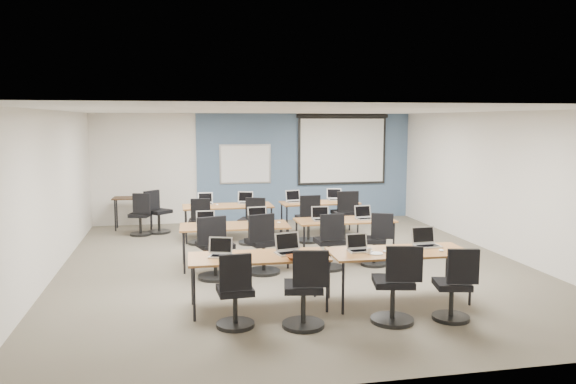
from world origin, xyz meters
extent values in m
cube|color=#6B6354|center=(0.00, 0.00, 0.00)|extent=(8.00, 9.00, 0.02)
cube|color=white|center=(0.00, 0.00, 2.70)|extent=(8.00, 9.00, 0.02)
cube|color=beige|center=(0.00, 4.50, 1.35)|extent=(8.00, 0.04, 2.70)
cube|color=beige|center=(0.00, -4.50, 1.35)|extent=(8.00, 0.04, 2.70)
cube|color=beige|center=(-4.00, 0.00, 1.35)|extent=(0.04, 9.00, 2.70)
cube|color=beige|center=(4.00, 0.00, 1.35)|extent=(0.04, 9.00, 2.70)
cube|color=#3D5977|center=(1.25, 4.47, 1.35)|extent=(5.50, 0.04, 2.70)
cube|color=#B8BABE|center=(-0.30, 4.43, 1.45)|extent=(1.28, 0.02, 0.98)
cube|color=white|center=(-0.30, 4.42, 1.45)|extent=(1.20, 0.02, 0.90)
cube|color=black|center=(2.20, 4.41, 1.80)|extent=(2.32, 0.03, 1.82)
cube|color=white|center=(2.20, 4.40, 1.76)|extent=(2.20, 0.02, 1.62)
cylinder|color=black|center=(2.20, 4.40, 2.64)|extent=(2.40, 0.10, 0.10)
cube|color=#9D582A|center=(-0.95, -2.13, 0.71)|extent=(1.86, 0.78, 0.03)
cylinder|color=black|center=(-1.82, -2.46, 0.35)|extent=(0.04, 0.04, 0.70)
cylinder|color=black|center=(-0.08, -2.46, 0.35)|extent=(0.04, 0.04, 0.70)
cylinder|color=black|center=(-1.82, -1.80, 0.35)|extent=(0.04, 0.04, 0.70)
cylinder|color=black|center=(-0.08, -1.80, 0.35)|extent=(0.04, 0.04, 0.70)
cube|color=#A3672B|center=(1.01, -2.24, 0.71)|extent=(1.94, 0.81, 0.03)
cylinder|color=black|center=(0.10, -2.58, 0.35)|extent=(0.04, 0.04, 0.70)
cylinder|color=black|center=(1.92, -2.58, 0.35)|extent=(0.04, 0.04, 0.70)
cylinder|color=black|center=(0.10, -1.89, 0.35)|extent=(0.04, 0.04, 0.70)
cylinder|color=black|center=(1.92, -1.89, 0.35)|extent=(0.04, 0.04, 0.70)
cube|color=olive|center=(-1.03, 0.15, 0.71)|extent=(1.87, 0.78, 0.03)
cylinder|color=black|center=(-1.91, -0.18, 0.35)|extent=(0.04, 0.04, 0.70)
cylinder|color=black|center=(-0.15, -0.18, 0.35)|extent=(0.04, 0.04, 0.70)
cylinder|color=black|center=(-1.91, 0.48, 0.35)|extent=(0.04, 0.04, 0.70)
cylinder|color=black|center=(-0.15, 0.48, 0.35)|extent=(0.04, 0.04, 0.70)
cube|color=olive|center=(1.01, 0.30, 0.71)|extent=(1.79, 0.75, 0.03)
cylinder|color=black|center=(0.17, -0.02, 0.35)|extent=(0.04, 0.04, 0.70)
cylinder|color=black|center=(1.84, -0.02, 0.35)|extent=(0.04, 0.04, 0.70)
cylinder|color=black|center=(0.17, 0.61, 0.35)|extent=(0.04, 0.04, 0.70)
cylinder|color=black|center=(1.84, 0.61, 0.35)|extent=(0.04, 0.04, 0.70)
cube|color=brown|center=(-0.93, 2.44, 0.71)|extent=(1.90, 0.79, 0.03)
cylinder|color=black|center=(-1.82, 2.10, 0.35)|extent=(0.04, 0.04, 0.70)
cylinder|color=black|center=(-0.04, 2.10, 0.35)|extent=(0.04, 0.04, 0.70)
cylinder|color=black|center=(-1.82, 2.78, 0.35)|extent=(0.04, 0.04, 0.70)
cylinder|color=black|center=(-0.04, 2.78, 0.35)|extent=(0.04, 0.04, 0.70)
cube|color=brown|center=(1.11, 2.51, 0.71)|extent=(1.72, 0.72, 0.03)
cylinder|color=black|center=(0.31, 2.21, 0.35)|extent=(0.04, 0.04, 0.70)
cylinder|color=black|center=(1.91, 2.21, 0.35)|extent=(0.04, 0.04, 0.70)
cylinder|color=black|center=(0.31, 2.81, 0.35)|extent=(0.04, 0.04, 0.70)
cylinder|color=black|center=(1.91, 2.81, 0.35)|extent=(0.04, 0.04, 0.70)
cube|color=silver|center=(-1.44, -2.10, 0.74)|extent=(0.32, 0.23, 0.02)
cube|color=black|center=(-1.44, -2.12, 0.75)|extent=(0.27, 0.14, 0.00)
cube|color=silver|center=(-1.44, -1.97, 0.86)|extent=(0.32, 0.06, 0.22)
cube|color=black|center=(-1.44, -1.98, 0.86)|extent=(0.28, 0.04, 0.18)
ellipsoid|color=white|center=(-1.31, -2.22, 0.74)|extent=(0.07, 0.11, 0.04)
cylinder|color=black|center=(-1.33, -2.74, 0.03)|extent=(0.48, 0.48, 0.05)
cylinder|color=black|center=(-1.33, -2.74, 0.21)|extent=(0.06, 0.06, 0.42)
cube|color=black|center=(-1.33, -2.74, 0.46)|extent=(0.42, 0.42, 0.08)
cube|color=black|center=(-1.35, -2.93, 0.74)|extent=(0.39, 0.06, 0.44)
cube|color=#A4A4A9|center=(-0.52, -2.11, 0.74)|extent=(0.36, 0.26, 0.02)
cube|color=black|center=(-0.52, -2.13, 0.75)|extent=(0.30, 0.15, 0.00)
cube|color=#A4A4A9|center=(-0.52, -1.97, 0.88)|extent=(0.36, 0.07, 0.25)
cube|color=black|center=(-0.52, -1.98, 0.88)|extent=(0.32, 0.05, 0.20)
ellipsoid|color=white|center=(-0.35, -2.31, 0.74)|extent=(0.07, 0.11, 0.04)
cylinder|color=black|center=(-0.51, -2.91, 0.03)|extent=(0.53, 0.53, 0.05)
cylinder|color=black|center=(-0.51, -2.91, 0.23)|extent=(0.06, 0.06, 0.47)
cube|color=black|center=(-0.51, -2.91, 0.51)|extent=(0.47, 0.47, 0.08)
cube|color=black|center=(-0.47, -3.12, 0.79)|extent=(0.43, 0.06, 0.44)
cube|color=#AFAFB1|center=(0.46, -2.18, 0.74)|extent=(0.31, 0.22, 0.02)
cube|color=black|center=(0.46, -2.20, 0.75)|extent=(0.26, 0.13, 0.00)
cube|color=#AFAFB1|center=(0.46, -2.06, 0.86)|extent=(0.31, 0.06, 0.21)
cube|color=black|center=(0.46, -2.06, 0.86)|extent=(0.27, 0.04, 0.17)
ellipsoid|color=white|center=(0.80, -2.27, 0.74)|extent=(0.09, 0.11, 0.04)
cylinder|color=black|center=(0.63, -2.98, 0.03)|extent=(0.55, 0.55, 0.05)
cylinder|color=black|center=(0.63, -2.98, 0.24)|extent=(0.06, 0.06, 0.48)
cube|color=black|center=(0.63, -2.98, 0.52)|extent=(0.48, 0.48, 0.08)
cube|color=black|center=(0.68, -3.19, 0.80)|extent=(0.44, 0.06, 0.44)
cube|color=#B7B6C3|center=(1.51, -2.08, 0.74)|extent=(0.36, 0.26, 0.02)
cube|color=black|center=(1.51, -2.10, 0.75)|extent=(0.31, 0.15, 0.00)
cube|color=#B7B6C3|center=(1.51, -1.94, 0.88)|extent=(0.36, 0.07, 0.25)
cube|color=black|center=(1.51, -1.95, 0.88)|extent=(0.32, 0.05, 0.20)
ellipsoid|color=white|center=(1.58, -2.38, 0.74)|extent=(0.08, 0.11, 0.04)
cylinder|color=black|center=(1.40, -3.04, 0.03)|extent=(0.48, 0.48, 0.05)
cylinder|color=black|center=(1.40, -3.04, 0.21)|extent=(0.06, 0.06, 0.42)
cube|color=black|center=(1.40, -3.04, 0.46)|extent=(0.42, 0.42, 0.08)
cube|color=black|center=(1.44, -3.23, 0.74)|extent=(0.39, 0.06, 0.44)
cube|color=silver|center=(-1.52, 0.17, 0.74)|extent=(0.32, 0.24, 0.02)
cube|color=black|center=(-1.52, 0.15, 0.75)|extent=(0.27, 0.14, 0.00)
cube|color=silver|center=(-1.52, 0.30, 0.86)|extent=(0.32, 0.06, 0.22)
cube|color=black|center=(-1.52, 0.29, 0.86)|extent=(0.28, 0.04, 0.18)
ellipsoid|color=white|center=(-1.23, 0.05, 0.74)|extent=(0.08, 0.10, 0.03)
cylinder|color=black|center=(-1.42, -0.55, 0.03)|extent=(0.58, 0.58, 0.05)
cylinder|color=black|center=(-1.42, -0.55, 0.25)|extent=(0.06, 0.06, 0.51)
cube|color=black|center=(-1.42, -0.55, 0.55)|extent=(0.51, 0.51, 0.08)
cube|color=black|center=(-1.48, -0.77, 0.83)|extent=(0.46, 0.06, 0.44)
cube|color=silver|center=(-0.59, 0.30, 0.74)|extent=(0.35, 0.26, 0.02)
cube|color=black|center=(-0.59, 0.28, 0.75)|extent=(0.30, 0.15, 0.00)
cube|color=silver|center=(-0.59, 0.44, 0.87)|extent=(0.35, 0.06, 0.24)
cube|color=black|center=(-0.59, 0.43, 0.87)|extent=(0.31, 0.05, 0.20)
ellipsoid|color=white|center=(-0.24, 0.17, 0.74)|extent=(0.08, 0.10, 0.03)
cylinder|color=black|center=(-0.61, -0.39, 0.03)|extent=(0.55, 0.55, 0.05)
cylinder|color=black|center=(-0.61, -0.39, 0.25)|extent=(0.06, 0.06, 0.49)
cube|color=black|center=(-0.61, -0.39, 0.53)|extent=(0.49, 0.49, 0.08)
cube|color=black|center=(-0.67, -0.61, 0.81)|extent=(0.45, 0.06, 0.44)
cube|color=#ABABAB|center=(0.57, 0.27, 0.74)|extent=(0.32, 0.23, 0.02)
cube|color=black|center=(0.57, 0.25, 0.75)|extent=(0.27, 0.14, 0.00)
cube|color=#ABABAB|center=(0.57, 0.39, 0.86)|extent=(0.32, 0.06, 0.22)
cube|color=black|center=(0.57, 0.39, 0.86)|extent=(0.28, 0.04, 0.18)
ellipsoid|color=white|center=(0.84, 0.12, 0.74)|extent=(0.08, 0.11, 0.03)
cylinder|color=black|center=(0.53, -0.36, 0.03)|extent=(0.51, 0.51, 0.05)
cylinder|color=black|center=(0.53, -0.36, 0.22)|extent=(0.06, 0.06, 0.45)
cube|color=black|center=(0.53, -0.36, 0.49)|extent=(0.45, 0.45, 0.08)
cube|color=black|center=(0.52, -0.57, 0.77)|extent=(0.41, 0.06, 0.44)
cube|color=silver|center=(1.37, 0.22, 0.74)|extent=(0.32, 0.23, 0.02)
cube|color=black|center=(1.37, 0.20, 0.75)|extent=(0.27, 0.14, 0.00)
cube|color=silver|center=(1.37, 0.35, 0.86)|extent=(0.32, 0.06, 0.22)
cube|color=black|center=(1.37, 0.34, 0.86)|extent=(0.28, 0.04, 0.18)
ellipsoid|color=white|center=(1.58, 0.10, 0.74)|extent=(0.06, 0.10, 0.03)
cylinder|color=black|center=(1.38, -0.27, 0.03)|extent=(0.47, 0.47, 0.05)
cylinder|color=black|center=(1.38, -0.27, 0.21)|extent=(0.06, 0.06, 0.41)
cube|color=black|center=(1.38, -0.27, 0.45)|extent=(0.41, 0.41, 0.08)
cube|color=black|center=(1.45, -0.45, 0.73)|extent=(0.38, 0.06, 0.44)
cube|color=#ACACB1|center=(-1.39, 2.66, 0.74)|extent=(0.32, 0.23, 0.02)
cube|color=black|center=(-1.39, 2.64, 0.75)|extent=(0.27, 0.14, 0.00)
cube|color=#ACACB1|center=(-1.39, 2.79, 0.86)|extent=(0.32, 0.06, 0.22)
cube|color=black|center=(-1.39, 2.78, 0.86)|extent=(0.28, 0.04, 0.18)
ellipsoid|color=white|center=(-1.16, 2.50, 0.74)|extent=(0.07, 0.10, 0.03)
cylinder|color=black|center=(-1.55, 2.07, 0.03)|extent=(0.48, 0.48, 0.05)
cylinder|color=black|center=(-1.55, 2.07, 0.21)|extent=(0.06, 0.06, 0.43)
cube|color=black|center=(-1.55, 2.07, 0.47)|extent=(0.43, 0.43, 0.08)
cube|color=black|center=(-1.53, 1.88, 0.75)|extent=(0.39, 0.06, 0.44)
cube|color=#AEAEB4|center=(-0.52, 2.58, 0.74)|extent=(0.34, 0.24, 0.02)
cube|color=black|center=(-0.52, 2.56, 0.75)|extent=(0.28, 0.14, 0.00)
cube|color=#AEAEB4|center=(-0.52, 2.71, 0.87)|extent=(0.34, 0.06, 0.23)
cube|color=black|center=(-0.52, 2.71, 0.87)|extent=(0.29, 0.04, 0.19)
ellipsoid|color=white|center=(-0.31, 2.47, 0.74)|extent=(0.10, 0.12, 0.04)
cylinder|color=black|center=(-0.52, 1.87, 0.03)|extent=(0.50, 0.50, 0.05)
cylinder|color=black|center=(-0.52, 1.87, 0.22)|extent=(0.06, 0.06, 0.44)
cube|color=black|center=(-0.52, 1.87, 0.48)|extent=(0.44, 0.44, 0.08)
cube|color=black|center=(-0.44, 1.69, 0.76)|extent=(0.41, 0.06, 0.44)
cube|color=#ABAAB4|center=(0.55, 2.58, 0.74)|extent=(0.34, 0.25, 0.02)
cube|color=black|center=(0.55, 2.56, 0.75)|extent=(0.29, 0.14, 0.00)
cube|color=#ABAAB4|center=(0.55, 2.72, 0.87)|extent=(0.34, 0.06, 0.23)
cube|color=black|center=(0.55, 2.71, 0.87)|extent=(0.30, 0.04, 0.19)
ellipsoid|color=white|center=(0.77, 2.58, 0.74)|extent=(0.09, 0.12, 0.04)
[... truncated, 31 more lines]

